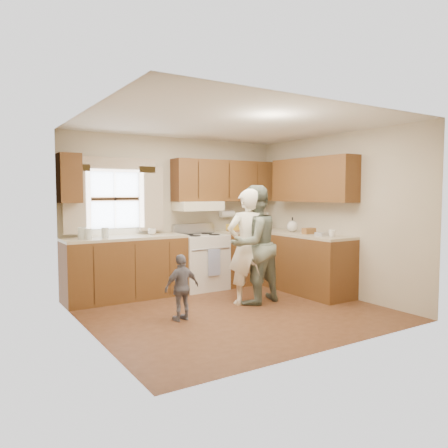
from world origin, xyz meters
TOP-DOWN VIEW (x-y plane):
  - room at (0.00, 0.00)m, footprint 3.80×3.80m
  - kitchen_fixtures at (0.61, 1.08)m, footprint 3.80×2.25m
  - stove at (0.30, 1.44)m, footprint 0.76×0.67m
  - woman_left at (0.38, 0.21)m, footprint 0.67×0.52m
  - woman_right at (0.48, 0.21)m, footprint 0.93×0.79m
  - child at (-0.79, -0.02)m, footprint 0.51×0.26m

SIDE VIEW (x-z plane):
  - child at x=-0.79m, z-range 0.00..0.83m
  - stove at x=0.30m, z-range -0.07..1.00m
  - woman_left at x=0.38m, z-range 0.00..1.65m
  - kitchen_fixtures at x=0.61m, z-range -0.24..1.91m
  - woman_right at x=0.48m, z-range 0.00..1.70m
  - room at x=0.00m, z-range -0.65..3.15m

